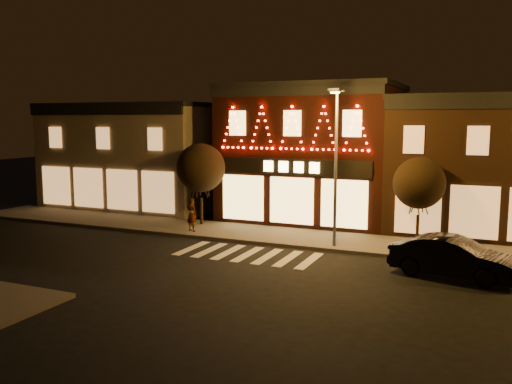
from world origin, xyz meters
The scene contains 10 objects.
ground centered at (0.00, 0.00, 0.00)m, with size 120.00×120.00×0.00m, color black.
sidewalk_far centered at (2.00, 8.00, 0.07)m, with size 44.00×4.00×0.15m, color #47423D.
building_left centered at (-13.00, 13.99, 3.66)m, with size 12.20×8.28×7.30m.
building_pulp centered at (0.00, 13.98, 4.16)m, with size 10.20×8.34×8.30m.
building_right_a centered at (9.50, 13.99, 3.76)m, with size 9.20×8.28×7.50m.
streetlamp_mid centered at (3.43, 6.45, 4.54)m, with size 0.64×1.71×7.47m.
tree_left centered at (-5.19, 8.90, 3.44)m, with size 2.81×2.81×4.70m.
tree_right centered at (6.96, 8.99, 3.11)m, with size 2.53×2.53×4.23m.
dark_sedan centered at (8.99, 3.93, 0.80)m, with size 1.70×4.88×1.61m, color black.
pedestrian centered at (-4.67, 6.90, 1.07)m, with size 0.67×0.44×1.84m, color gray.
Camera 1 is at (10.15, -18.26, 6.22)m, focal length 37.95 mm.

